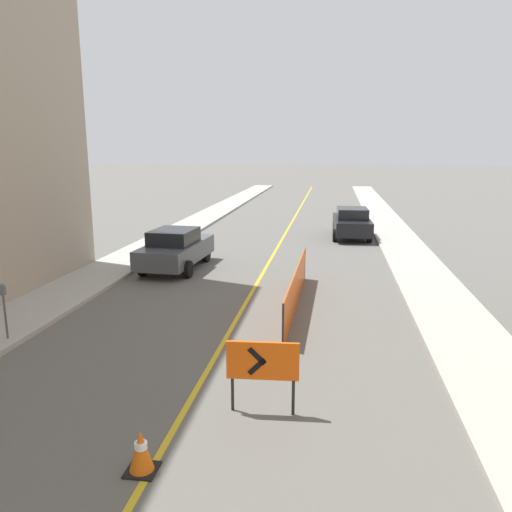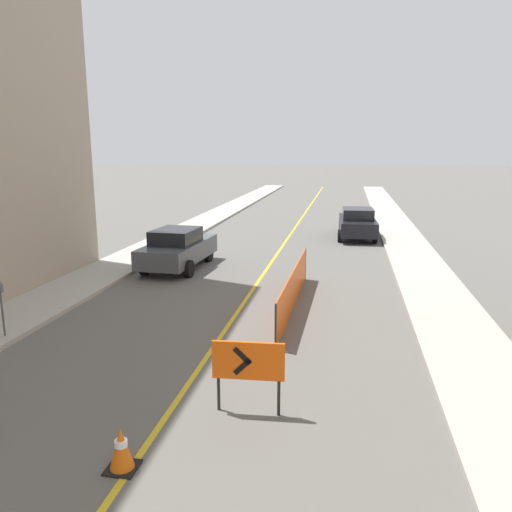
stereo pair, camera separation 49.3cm
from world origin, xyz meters
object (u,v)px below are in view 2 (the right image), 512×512
(traffic_cone_third, at_px, (121,449))
(parked_car_curb_mid, at_px, (357,223))
(parked_car_curb_near, at_px, (178,248))
(parking_meter_near_curb, at_px, (1,298))
(arrow_barricade_primary, at_px, (248,363))

(traffic_cone_third, relative_size, parked_car_curb_mid, 0.15)
(parked_car_curb_near, xyz_separation_m, parked_car_curb_mid, (7.03, 8.10, 0.00))
(traffic_cone_third, distance_m, parking_meter_near_curb, 6.60)
(arrow_barricade_primary, bearing_deg, traffic_cone_third, -132.08)
(traffic_cone_third, height_order, parked_car_curb_mid, parked_car_curb_mid)
(parked_car_curb_near, relative_size, parked_car_curb_mid, 1.01)
(arrow_barricade_primary, height_order, parking_meter_near_curb, parking_meter_near_curb)
(traffic_cone_third, distance_m, parked_car_curb_mid, 20.62)
(arrow_barricade_primary, xyz_separation_m, parked_car_curb_near, (-4.87, 10.28, -0.15))
(arrow_barricade_primary, distance_m, parked_car_curb_mid, 18.50)
(parked_car_curb_near, xyz_separation_m, parking_meter_near_curb, (-1.70, -8.00, 0.30))
(parked_car_curb_mid, xyz_separation_m, parking_meter_near_curb, (-8.73, -16.10, 0.30))
(arrow_barricade_primary, relative_size, parked_car_curb_mid, 0.31)
(arrow_barricade_primary, bearing_deg, parked_car_curb_near, 111.76)
(parked_car_curb_near, relative_size, parking_meter_near_curb, 3.20)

